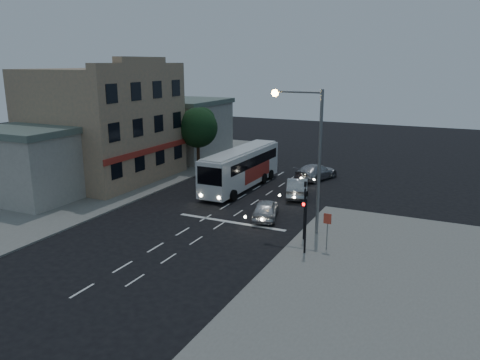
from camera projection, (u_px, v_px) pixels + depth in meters
The scene contains 16 objects.
ground at pixel (191, 227), 31.20m from camera, with size 120.00×120.00×0.00m, color black.
sidewalk_near at pixel (381, 292), 22.26m from camera, with size 12.00×24.00×0.12m, color slate.
sidewalk_far at pixel (116, 179), 43.62m from camera, with size 12.00×50.00×0.12m, color slate.
road_markings at pixel (230, 215), 33.56m from camera, with size 8.00×30.55×0.01m.
tour_bus at pixel (241, 167), 40.39m from camera, with size 2.67×11.23×3.44m.
car_suv at pixel (266, 209), 32.76m from camera, with size 1.63×4.05×1.38m, color silver.
car_sedan_a at pixel (297, 187), 38.11m from camera, with size 1.62×4.64×1.53m, color #A0A0A0.
car_sedan_b at pixel (316, 172), 43.66m from camera, with size 2.03×4.99×1.45m, color #A6A7AC.
traffic_signal_main at pixel (305, 203), 28.12m from camera, with size 0.25×0.35×4.10m.
traffic_signal_side at pixel (306, 214), 26.09m from camera, with size 0.18×0.15×4.10m.
regulatory_sign at pixel (327, 226), 26.72m from camera, with size 0.45×0.12×2.20m.
streetlight at pixel (310, 145), 28.66m from camera, with size 3.32×0.44×9.00m.
main_building at pixel (104, 124), 42.77m from camera, with size 10.12×12.00×11.00m.
low_building_south at pixel (25, 164), 36.09m from camera, with size 7.40×5.40×5.70m.
low_building_north at pixel (180, 128), 53.51m from camera, with size 9.40×9.40×6.50m.
street_tree at pixel (198, 126), 46.68m from camera, with size 4.00×4.00×6.20m.
Camera 1 is at (15.67, -25.20, 10.66)m, focal length 35.00 mm.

